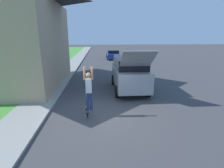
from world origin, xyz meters
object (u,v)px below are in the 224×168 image
skateboarder (89,88)px  car_down_street (113,54)px  lawn_tree_near (12,1)px  skateboard (87,111)px  suv_parked (129,72)px

skateboarder → car_down_street: bearing=82.6°
lawn_tree_near → car_down_street: (6.93, 15.94, -4.78)m
skateboarder → skateboard: 1.12m
lawn_tree_near → skateboarder: 7.10m
suv_parked → skateboard: bearing=-123.8°
lawn_tree_near → suv_parked: 8.02m
lawn_tree_near → suv_parked: (6.79, 0.08, -4.25)m
lawn_tree_near → skateboard: size_ratio=9.03×
suv_parked → car_down_street: size_ratio=1.17×
car_down_street → skateboarder: 19.95m
suv_parked → car_down_street: 15.87m
lawn_tree_near → skateboarder: (4.36, -3.84, -4.09)m
car_down_street → suv_parked: bearing=-90.5°
lawn_tree_near → car_down_street: bearing=66.5°
car_down_street → skateboarder: size_ratio=2.32×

